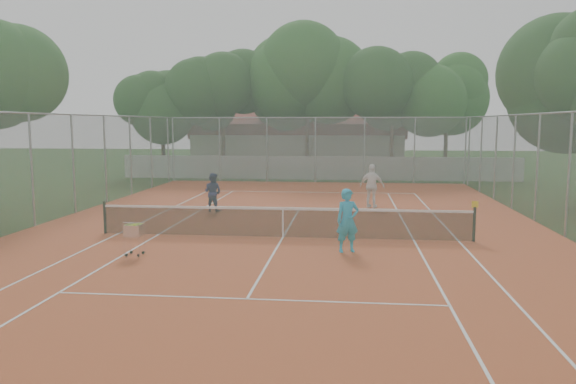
# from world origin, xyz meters

# --- Properties ---
(ground) EXTENTS (120.00, 120.00, 0.00)m
(ground) POSITION_xyz_m (0.00, 0.00, 0.00)
(ground) COLOR black
(ground) RESTS_ON ground
(court_pad) EXTENTS (18.00, 34.00, 0.02)m
(court_pad) POSITION_xyz_m (0.00, 0.00, 0.01)
(court_pad) COLOR #B94924
(court_pad) RESTS_ON ground
(court_lines) EXTENTS (10.98, 23.78, 0.01)m
(court_lines) POSITION_xyz_m (0.00, 0.00, 0.02)
(court_lines) COLOR white
(court_lines) RESTS_ON court_pad
(tennis_net) EXTENTS (11.88, 0.10, 0.98)m
(tennis_net) POSITION_xyz_m (0.00, 0.00, 0.51)
(tennis_net) COLOR black
(tennis_net) RESTS_ON court_pad
(perimeter_fence) EXTENTS (18.00, 34.00, 4.00)m
(perimeter_fence) POSITION_xyz_m (0.00, 0.00, 2.00)
(perimeter_fence) COLOR slate
(perimeter_fence) RESTS_ON ground
(boundary_wall) EXTENTS (26.00, 0.30, 1.50)m
(boundary_wall) POSITION_xyz_m (0.00, 19.00, 0.75)
(boundary_wall) COLOR silver
(boundary_wall) RESTS_ON ground
(clubhouse) EXTENTS (16.40, 9.00, 4.40)m
(clubhouse) POSITION_xyz_m (-2.00, 29.00, 2.20)
(clubhouse) COLOR beige
(clubhouse) RESTS_ON ground
(tropical_trees) EXTENTS (29.00, 19.00, 10.00)m
(tropical_trees) POSITION_xyz_m (0.00, 22.00, 5.00)
(tropical_trees) COLOR black
(tropical_trees) RESTS_ON ground
(player_near) EXTENTS (0.76, 0.61, 1.80)m
(player_near) POSITION_xyz_m (2.05, -1.82, 0.92)
(player_near) COLOR #189CCC
(player_near) RESTS_ON court_pad
(player_far_left) EXTENTS (0.92, 0.81, 1.59)m
(player_far_left) POSITION_xyz_m (-3.51, 5.01, 0.81)
(player_far_left) COLOR #171946
(player_far_left) RESTS_ON court_pad
(player_far_right) EXTENTS (1.20, 0.83, 1.89)m
(player_far_right) POSITION_xyz_m (3.08, 6.77, 0.96)
(player_far_right) COLOR white
(player_far_right) RESTS_ON court_pad
(ball_hopper) EXTENTS (0.48, 0.48, 0.96)m
(ball_hopper) POSITION_xyz_m (-3.78, -2.93, 0.50)
(ball_hopper) COLOR silver
(ball_hopper) RESTS_ON court_pad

